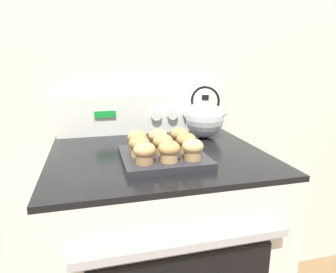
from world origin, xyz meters
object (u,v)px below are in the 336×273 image
muffin_r1_c0 (139,146)px  muffin_r2_c0 (137,139)px  muffin_r2_c1 (159,138)px  muffin_r1_c2 (186,142)px  tea_kettle (205,118)px  muffin_r0_c0 (144,152)px  muffin_r0_c2 (193,149)px  muffin_r2_c2 (180,136)px  muffin_r0_c1 (169,151)px  stove_range (158,259)px  muffin_pan (163,157)px  muffin_r1_c1 (163,144)px

muffin_r1_c0 → muffin_r2_c0: (0.01, 0.08, 0.00)m
muffin_r1_c0 → muffin_r2_c1: same height
muffin_r1_c2 → tea_kettle: (0.16, 0.23, 0.03)m
muffin_r2_c0 → muffin_r0_c0: bearing=-90.6°
muffin_r0_c2 → muffin_r1_c2: 0.08m
muffin_r2_c2 → tea_kettle: bearing=45.2°
muffin_r2_c1 → muffin_r0_c1: bearing=-91.3°
muffin_r0_c1 → muffin_r2_c2: (0.08, 0.16, 0.00)m
stove_range → muffin_r0_c1: muffin_r0_c1 is taller
tea_kettle → muffin_pan: bearing=-134.8°
muffin_r0_c1 → muffin_r1_c2: size_ratio=1.00×
muffin_r1_c1 → tea_kettle: bearing=45.0°
stove_range → muffin_r1_c0: 0.51m
stove_range → muffin_r0_c0: bearing=-114.6°
muffin_r0_c0 → muffin_r2_c1: bearing=62.7°
muffin_pan → muffin_r1_c0: (-0.08, -0.00, 0.04)m
muffin_r0_c0 → tea_kettle: 0.44m
muffin_r0_c2 → muffin_r2_c1: same height
stove_range → muffin_r1_c1: (0.00, -0.09, 0.50)m
muffin_r1_c0 → muffin_r1_c1: 0.08m
muffin_r1_c1 → muffin_r0_c2: bearing=-46.2°
muffin_r0_c0 → muffin_r2_c2: (0.15, 0.15, 0.00)m
muffin_pan → muffin_r2_c1: (0.00, 0.08, 0.04)m
muffin_r0_c2 → muffin_r1_c2: size_ratio=1.00×
muffin_r0_c0 → muffin_r1_c1: size_ratio=1.00×
tea_kettle → muffin_r0_c2: bearing=-117.2°
muffin_r0_c0 → muffin_r2_c2: 0.22m
muffin_r2_c1 → muffin_r2_c2: (0.08, 0.00, 0.00)m
muffin_r0_c0 → muffin_r2_c0: 0.15m
muffin_r1_c2 → tea_kettle: size_ratio=0.31×
muffin_r2_c1 → tea_kettle: tea_kettle is taller
muffin_r0_c0 → muffin_r2_c1: same height
muffin_r1_c2 → stove_range: bearing=132.5°
muffin_r0_c0 → muffin_r0_c2: bearing=-0.4°
muffin_pan → muffin_r1_c0: bearing=-179.8°
muffin_r1_c1 → muffin_r2_c1: (0.00, 0.07, 0.00)m
muffin_r0_c0 → muffin_r0_c2: same height
muffin_r0_c2 → muffin_r2_c2: 0.15m
muffin_r1_c1 → muffin_r2_c2: same height
muffin_pan → muffin_r1_c1: muffin_r1_c1 is taller
muffin_r0_c1 → tea_kettle: 0.39m
muffin_pan → muffin_r0_c2: size_ratio=4.06×
muffin_r0_c1 → tea_kettle: tea_kettle is taller
stove_range → muffin_r2_c0: size_ratio=13.36×
muffin_r2_c0 → tea_kettle: bearing=27.0°
muffin_r0_c2 → muffin_r2_c1: 0.17m
stove_range → muffin_pan: size_ratio=3.29×
muffin_r1_c0 → tea_kettle: 0.39m
muffin_pan → muffin_r1_c1: bearing=81.0°
muffin_r1_c0 → muffin_r0_c2: bearing=-26.3°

